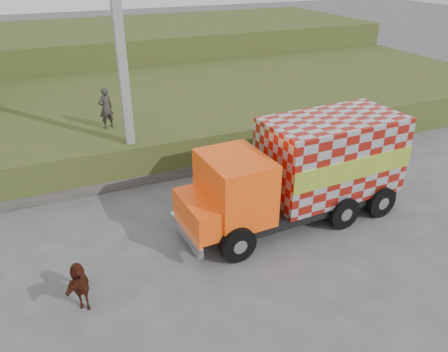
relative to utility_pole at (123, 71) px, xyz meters
name	(u,v)px	position (x,y,z in m)	size (l,w,h in m)	color
ground	(204,239)	(1.00, -4.60, -4.08)	(120.00, 120.00, 0.00)	#474749
embankment	(128,113)	(1.00, 5.40, -3.33)	(40.00, 12.00, 1.50)	#2F501A
embankment_far	(89,51)	(1.00, 17.40, -2.58)	(40.00, 12.00, 3.00)	#2F501A
retaining_strip	(109,184)	(-1.00, -0.40, -3.88)	(16.00, 0.50, 0.40)	#595651
utility_pole	(123,71)	(0.00, 0.00, 0.00)	(1.20, 0.30, 8.00)	gray
cargo_truck	(305,170)	(4.33, -4.63, -2.44)	(7.22, 2.78, 3.17)	black
cow	(75,283)	(-2.73, -5.78, -3.51)	(0.61, 1.33, 1.12)	black
pedestrian	(106,108)	(-0.45, 1.85, -1.79)	(0.57, 0.38, 1.58)	#2A2825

